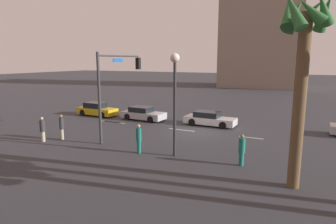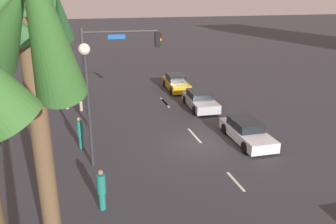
# 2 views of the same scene
# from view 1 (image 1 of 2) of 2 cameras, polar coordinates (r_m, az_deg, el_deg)

# --- Properties ---
(ground_plane) EXTENTS (220.00, 220.00, 0.00)m
(ground_plane) POSITION_cam_1_polar(r_m,az_deg,el_deg) (24.13, 5.73, -3.89)
(ground_plane) COLOR #333338
(lane_stripe_2) EXTENTS (1.83, 0.14, 0.01)m
(lane_stripe_2) POSITION_cam_1_polar(r_m,az_deg,el_deg) (23.04, 16.12, -4.91)
(lane_stripe_2) COLOR silver
(lane_stripe_2) RESTS_ON ground_plane
(lane_stripe_3) EXTENTS (2.37, 0.14, 0.01)m
(lane_stripe_3) POSITION_cam_1_polar(r_m,az_deg,el_deg) (24.63, 2.67, -3.54)
(lane_stripe_3) COLOR silver
(lane_stripe_3) RESTS_ON ground_plane
(lane_stripe_4) EXTENTS (2.25, 0.14, 0.01)m
(lane_stripe_4) POSITION_cam_1_polar(r_m,az_deg,el_deg) (28.32, -11.30, -1.91)
(lane_stripe_4) COLOR silver
(lane_stripe_4) RESTS_ON ground_plane
(lane_stripe_5) EXTENTS (2.34, 0.14, 0.01)m
(lane_stripe_5) POSITION_cam_1_polar(r_m,az_deg,el_deg) (28.05, -10.55, -2.00)
(lane_stripe_5) COLOR silver
(lane_stripe_5) RESTS_ON ground_plane
(car_0) EXTENTS (4.66, 1.92, 1.26)m
(car_0) POSITION_cam_1_polar(r_m,az_deg,el_deg) (26.47, 8.18, -1.37)
(car_0) COLOR silver
(car_0) RESTS_ON ground_plane
(car_1) EXTENTS (4.48, 1.92, 1.40)m
(car_1) POSITION_cam_1_polar(r_m,az_deg,el_deg) (31.81, -13.91, 0.48)
(car_1) COLOR gold
(car_1) RESTS_ON ground_plane
(car_3) EXTENTS (4.46, 2.09, 1.30)m
(car_3) POSITION_cam_1_polar(r_m,az_deg,el_deg) (28.80, -4.97, -0.34)
(car_3) COLOR #B7B7BC
(car_3) RESTS_ON ground_plane
(traffic_signal) EXTENTS (0.51, 5.14, 6.42)m
(traffic_signal) POSITION_cam_1_polar(r_m,az_deg,el_deg) (21.65, -10.53, 6.05)
(traffic_signal) COLOR #38383D
(traffic_signal) RESTS_ON ground_plane
(streetlamp) EXTENTS (0.56, 0.56, 6.27)m
(streetlamp) POSITION_cam_1_polar(r_m,az_deg,el_deg) (17.21, 1.35, 5.29)
(streetlamp) COLOR #2D2D33
(streetlamp) RESTS_ON ground_plane
(pedestrian_0) EXTENTS (0.39, 0.39, 1.90)m
(pedestrian_0) POSITION_cam_1_polar(r_m,az_deg,el_deg) (22.88, -20.30, -2.63)
(pedestrian_0) COLOR #B2A58C
(pedestrian_0) RESTS_ON ground_plane
(pedestrian_1) EXTENTS (0.47, 0.47, 1.81)m
(pedestrian_1) POSITION_cam_1_polar(r_m,az_deg,el_deg) (16.74, 14.36, -7.16)
(pedestrian_1) COLOR #1E7266
(pedestrian_1) RESTS_ON ground_plane
(pedestrian_2) EXTENTS (0.41, 0.41, 1.83)m
(pedestrian_2) POSITION_cam_1_polar(r_m,az_deg,el_deg) (22.82, -23.56, -3.04)
(pedestrian_2) COLOR #B2A58C
(pedestrian_2) RESTS_ON ground_plane
(pedestrian_3) EXTENTS (0.51, 0.51, 1.89)m
(pedestrian_3) POSITION_cam_1_polar(r_m,az_deg,el_deg) (18.43, -5.77, -5.13)
(pedestrian_3) COLOR #1E7266
(pedestrian_3) RESTS_ON ground_plane
(palm_tree_2) EXTENTS (2.45, 2.58, 8.84)m
(palm_tree_2) POSITION_cam_1_polar(r_m,az_deg,el_deg) (14.00, 25.10, 10.83)
(palm_tree_2) COLOR brown
(palm_tree_2) RESTS_ON ground_plane
(building_2) EXTENTS (17.16, 14.32, 23.54)m
(building_2) POSITION_cam_1_polar(r_m,az_deg,el_deg) (68.46, 17.95, 14.69)
(building_2) COLOR gray
(building_2) RESTS_ON ground_plane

